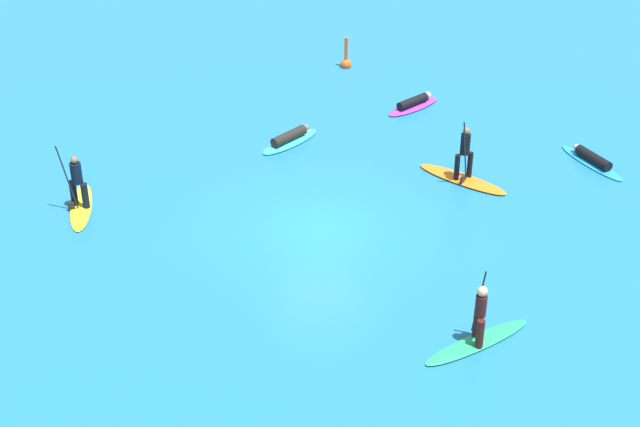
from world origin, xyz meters
name	(u,v)px	position (x,y,z in m)	size (l,w,h in m)	color
ground_plane	(320,228)	(0.00, 0.00, 0.00)	(120.00, 120.00, 0.00)	#1E6B93
surfer_on_teal_board	(290,139)	(0.89, 5.46, 0.16)	(2.55, 1.79, 0.44)	#33C6CC
surfer_on_blue_board	(592,160)	(9.69, 0.69, 0.15)	(1.00, 2.86, 0.40)	#1E8CD1
surfer_on_yellow_board	(79,194)	(-6.40, 3.54, 0.50)	(1.20, 2.95, 2.23)	yellow
surfer_on_purple_board	(414,104)	(6.02, 6.60, 0.15)	(2.49, 1.53, 0.41)	purple
surfer_on_green_board	(478,331)	(1.81, -6.31, 0.40)	(3.22, 1.27, 2.05)	#23B266
surfer_on_orange_board	(463,170)	(5.20, 1.12, 0.39)	(2.26, 3.04, 2.27)	orange
marker_buoy	(346,62)	(5.07, 10.97, 0.22)	(0.44, 0.44, 1.34)	#E55119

